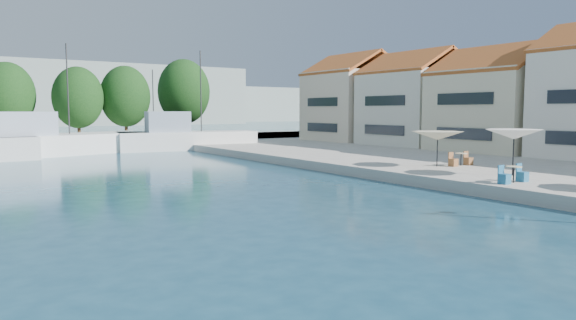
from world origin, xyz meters
TOP-DOWN VIEW (x-y plane):
  - quay_right at (22.00, 30.00)m, footprint 32.00×92.00m
  - quay_far at (-8.00, 67.00)m, footprint 90.00×16.00m
  - hill_east at (40.00, 180.00)m, footprint 140.00×40.00m
  - building_04 at (24.00, 33.00)m, footprint 9.00×8.80m
  - building_05 at (24.00, 42.00)m, footprint 8.40×8.80m
  - building_06 at (24.00, 51.00)m, footprint 9.00×8.80m
  - trawler_03 at (-6.94, 55.86)m, footprint 19.98×10.33m
  - trawler_04 at (5.88, 55.36)m, footprint 13.79×5.62m
  - tree_05 at (-7.99, 71.70)m, footprint 5.82×5.82m
  - tree_06 at (-1.21, 69.03)m, footprint 5.56×5.56m
  - tree_07 at (4.21, 69.30)m, footprint 5.81×5.81m
  - tree_08 at (12.35, 71.05)m, footprint 6.73×6.73m
  - umbrella_white at (10.01, 22.56)m, footprint 2.81×2.81m
  - umbrella_cream at (10.20, 27.55)m, footprint 3.01×3.01m
  - cafe_table_02 at (7.63, 20.99)m, footprint 1.82×0.70m
  - cafe_table_03 at (11.70, 27.01)m, footprint 1.82×0.70m

SIDE VIEW (x-z plane):
  - quay_right at x=22.00m, z-range 0.00..0.60m
  - quay_far at x=-8.00m, z-range 0.00..0.60m
  - cafe_table_02 at x=7.63m, z-range 0.51..1.27m
  - cafe_table_03 at x=11.70m, z-range 0.51..1.27m
  - trawler_03 at x=-6.94m, z-range -4.03..6.17m
  - trawler_04 at x=5.88m, z-range -4.03..6.17m
  - umbrella_cream at x=10.20m, z-range 1.39..3.46m
  - umbrella_white at x=10.01m, z-range 1.52..3.88m
  - building_04 at x=24.00m, z-range 0.42..9.62m
  - building_05 at x=24.00m, z-range 0.41..10.11m
  - tree_06 at x=-1.21m, z-range 1.23..9.46m
  - building_06 at x=24.00m, z-range 0.40..10.60m
  - tree_07 at x=4.21m, z-range 1.26..9.87m
  - tree_05 at x=-7.99m, z-range 1.26..9.88m
  - hill_east at x=40.00m, z-range 0.00..12.00m
  - tree_08 at x=12.35m, z-range 1.37..11.33m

